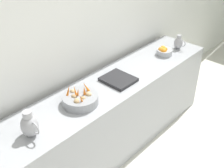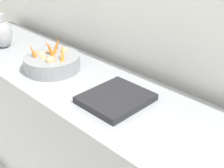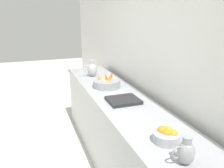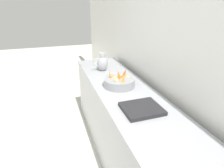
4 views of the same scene
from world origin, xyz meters
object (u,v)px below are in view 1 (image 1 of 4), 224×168
(metal_pitcher_tall, at_px, (30,125))
(metal_pitcher_short, at_px, (178,43))
(orange_bowl, at_px, (164,51))
(vegetable_colander, at_px, (80,99))

(metal_pitcher_tall, bearing_deg, metal_pitcher_short, 89.78)
(metal_pitcher_tall, xyz_separation_m, metal_pitcher_short, (0.01, 2.30, -0.03))
(metal_pitcher_short, bearing_deg, orange_bowl, -97.50)
(vegetable_colander, height_order, orange_bowl, vegetable_colander)
(vegetable_colander, height_order, metal_pitcher_tall, metal_pitcher_tall)
(orange_bowl, bearing_deg, metal_pitcher_tall, -89.20)
(metal_pitcher_tall, distance_m, metal_pitcher_short, 2.30)
(vegetable_colander, bearing_deg, orange_bowl, 89.80)
(vegetable_colander, height_order, metal_pitcher_short, vegetable_colander)
(vegetable_colander, bearing_deg, metal_pitcher_tall, -86.76)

